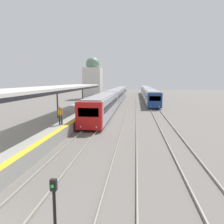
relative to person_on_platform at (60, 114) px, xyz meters
name	(u,v)px	position (x,y,z in m)	size (l,w,h in m)	color
platform_canopy	(57,88)	(-1.46, 3.43, 2.20)	(4.00, 26.89, 3.31)	beige
person_on_platform	(60,114)	(0.00, 0.00, 0.00)	(0.40, 0.40, 1.66)	#2D2D33
train_near	(115,96)	(2.26, 27.34, -0.28)	(2.53, 52.29, 3.01)	red
train_far	(147,92)	(9.82, 44.01, -0.31)	(2.48, 51.15, 2.96)	navy
signal_post_near	(54,202)	(4.18, -12.46, -0.77)	(0.20, 0.22, 1.91)	black
distant_domed_building	(93,79)	(-5.06, 40.39, 3.25)	(4.69, 4.69, 11.09)	silver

